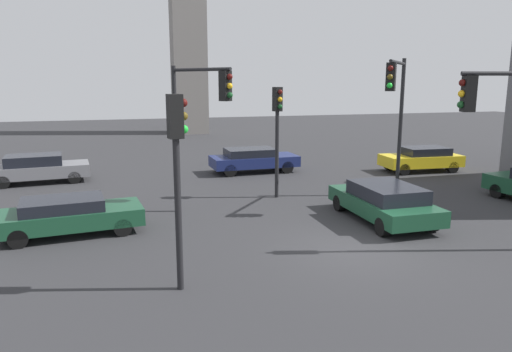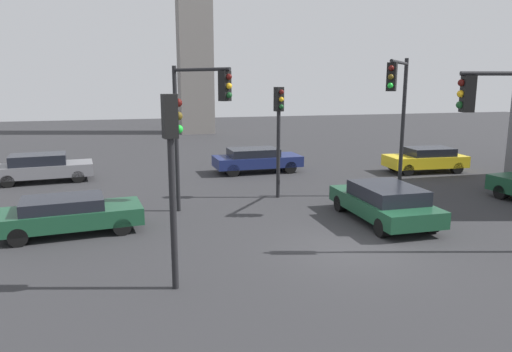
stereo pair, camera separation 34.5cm
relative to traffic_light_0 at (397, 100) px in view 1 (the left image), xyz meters
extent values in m
plane|color=#2D2D30|center=(-3.87, -4.45, -4.19)|extent=(103.36, 103.36, 0.00)
cylinder|color=black|center=(1.02, 1.22, -1.26)|extent=(0.16, 0.16, 5.87)
cylinder|color=black|center=(-0.14, -0.16, 1.45)|extent=(2.41, 2.84, 0.12)
cube|color=black|center=(-1.13, -1.35, 0.90)|extent=(0.45, 0.45, 1.00)
sphere|color=#4C0F0C|center=(-1.26, -1.51, 1.20)|extent=(0.20, 0.20, 0.20)
sphere|color=#594714|center=(-1.26, -1.51, 0.90)|extent=(0.20, 0.20, 0.20)
sphere|color=green|center=(-1.26, -1.51, 0.60)|extent=(0.20, 0.20, 0.20)
cylinder|color=black|center=(-8.54, 1.22, -1.44)|extent=(0.16, 0.16, 5.49)
cylinder|color=black|center=(-7.73, 0.05, 1.15)|extent=(1.70, 2.39, 0.12)
cube|color=black|center=(-7.07, -0.90, 0.60)|extent=(0.45, 0.45, 1.00)
sphere|color=#4C0F0C|center=(-6.96, -1.07, 0.90)|extent=(0.20, 0.20, 0.20)
sphere|color=yellow|center=(-6.96, -1.07, 0.60)|extent=(0.20, 0.20, 0.20)
sphere|color=#14471E|center=(-6.96, -1.07, 0.30)|extent=(0.20, 0.20, 0.20)
cylinder|color=black|center=(-9.32, -5.83, -1.85)|extent=(0.16, 0.16, 4.67)
cube|color=black|center=(-9.32, -5.83, -0.02)|extent=(0.37, 0.37, 1.00)
sphere|color=#4C0F0C|center=(-9.12, -5.80, 0.28)|extent=(0.20, 0.20, 0.20)
sphere|color=#594714|center=(-9.12, -5.80, -0.02)|extent=(0.20, 0.20, 0.20)
sphere|color=green|center=(-9.12, -5.80, -0.32)|extent=(0.20, 0.20, 0.20)
cylinder|color=black|center=(-4.16, 2.33, -1.84)|extent=(0.16, 0.16, 4.69)
cube|color=black|center=(-4.16, 2.33, 0.01)|extent=(0.39, 0.39, 1.00)
sphere|color=#4C0F0C|center=(-4.11, 2.14, 0.31)|extent=(0.20, 0.20, 0.20)
sphere|color=yellow|center=(-4.11, 2.14, 0.01)|extent=(0.20, 0.20, 0.20)
sphere|color=#14471E|center=(-4.11, 2.14, -0.29)|extent=(0.20, 0.20, 0.20)
cylinder|color=black|center=(-0.12, -5.70, 0.97)|extent=(2.61, 0.72, 0.12)
cube|color=black|center=(-1.16, -5.45, 0.42)|extent=(0.38, 0.38, 1.00)
sphere|color=#4C0F0C|center=(-1.36, -5.41, 0.72)|extent=(0.20, 0.20, 0.20)
sphere|color=yellow|center=(-1.36, -5.41, 0.42)|extent=(0.20, 0.20, 0.20)
sphere|color=#14471E|center=(-1.36, -5.41, 0.12)|extent=(0.20, 0.20, 0.20)
cube|color=#19472D|center=(-12.23, -0.64, -3.62)|extent=(4.68, 2.34, 0.56)
cube|color=black|center=(-12.45, -0.67, -3.17)|extent=(2.69, 1.90, 0.42)
cylinder|color=black|center=(-10.79, 0.28, -3.90)|extent=(0.62, 0.40, 0.59)
cylinder|color=black|center=(-10.62, -1.23, -3.90)|extent=(0.62, 0.40, 0.59)
cylinder|color=black|center=(-13.84, -0.05, -3.90)|extent=(0.62, 0.40, 0.59)
cylinder|color=black|center=(-13.67, -1.57, -3.90)|extent=(0.62, 0.40, 0.59)
cube|color=yellow|center=(5.37, 5.80, -3.57)|extent=(4.39, 2.08, 0.61)
cube|color=black|center=(5.58, 5.79, -3.07)|extent=(2.49, 1.76, 0.46)
cylinder|color=black|center=(3.87, 5.13, -3.88)|extent=(0.64, 0.37, 0.63)
cylinder|color=black|center=(3.95, 6.64, -3.88)|extent=(0.64, 0.37, 0.63)
cylinder|color=black|center=(6.78, 4.97, -3.88)|extent=(0.64, 0.37, 0.63)
cylinder|color=black|center=(6.87, 6.48, -3.88)|extent=(0.64, 0.37, 0.63)
cube|color=slate|center=(-14.44, 8.37, -3.59)|extent=(4.75, 2.33, 0.60)
cube|color=black|center=(-14.67, 8.35, -3.06)|extent=(2.72, 1.91, 0.54)
cylinder|color=black|center=(-12.97, 9.29, -3.89)|extent=(0.63, 0.40, 0.60)
cylinder|color=black|center=(-12.81, 7.76, -3.89)|extent=(0.63, 0.40, 0.60)
cylinder|color=black|center=(-16.07, 8.98, -3.89)|extent=(0.63, 0.40, 0.60)
cylinder|color=black|center=(-15.91, 7.44, -3.89)|extent=(0.63, 0.40, 0.60)
cylinder|color=black|center=(4.96, -0.39, -3.88)|extent=(0.41, 0.64, 0.61)
cube|color=navy|center=(-3.54, 8.12, -3.57)|extent=(4.76, 2.11, 0.57)
cube|color=black|center=(-3.78, 8.11, -3.10)|extent=(2.69, 1.81, 0.46)
cylinder|color=black|center=(-1.97, 8.97, -3.86)|extent=(0.68, 0.37, 0.67)
cylinder|color=black|center=(-1.92, 7.37, -3.86)|extent=(0.68, 0.37, 0.67)
cylinder|color=black|center=(-5.17, 8.87, -3.86)|extent=(0.68, 0.37, 0.67)
cylinder|color=black|center=(-5.11, 7.26, -3.86)|extent=(0.68, 0.37, 0.67)
cube|color=#19472D|center=(-1.58, -2.01, -3.60)|extent=(2.12, 4.70, 0.56)
cube|color=black|center=(-1.58, -2.25, -3.10)|extent=(1.87, 2.64, 0.53)
cylinder|color=black|center=(-2.45, -0.41, -3.88)|extent=(0.38, 0.62, 0.62)
cylinder|color=black|center=(-0.72, -0.41, -3.88)|extent=(0.38, 0.62, 0.62)
cylinder|color=black|center=(-2.45, -3.61, -3.88)|extent=(0.38, 0.62, 0.62)
cylinder|color=black|center=(-0.71, -3.61, -3.88)|extent=(0.38, 0.62, 0.62)
camera|label=1|loc=(-10.53, -16.78, 0.80)|focal=33.60mm
camera|label=2|loc=(-10.20, -16.87, 0.80)|focal=33.60mm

